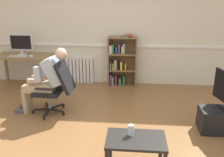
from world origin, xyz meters
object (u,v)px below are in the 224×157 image
at_px(imac_monitor, 21,43).
at_px(office_chair, 56,86).
at_px(person_seated, 46,79).
at_px(keyboard, 18,56).
at_px(computer_mouse, 31,56).
at_px(bookshelf, 121,62).
at_px(radiator, 78,71).
at_px(drinking_glass, 131,130).
at_px(coffee_table, 136,143).
at_px(computer_desk, 24,60).

height_order(imac_monitor, office_chair, imac_monitor).
bearing_deg(person_seated, keyboard, -135.76).
xyz_separation_m(computer_mouse, bookshelf, (1.97, 0.41, -0.21)).
xyz_separation_m(radiator, drinking_glass, (1.33, -3.03, 0.20)).
bearing_deg(coffee_table, bookshelf, 96.55).
relative_size(imac_monitor, office_chair, 0.53).
bearing_deg(drinking_glass, imac_monitor, 133.09).
xyz_separation_m(radiator, office_chair, (-0.02, -1.67, 0.22)).
height_order(computer_desk, bookshelf, bookshelf).
distance_m(imac_monitor, drinking_glass, 3.76).
xyz_separation_m(computer_desk, office_chair, (1.14, -1.28, -0.13)).
bearing_deg(keyboard, person_seated, -48.18).
distance_m(radiator, office_chair, 1.68).
xyz_separation_m(computer_desk, radiator, (1.16, 0.39, -0.35)).
xyz_separation_m(computer_mouse, drinking_glass, (2.25, -2.52, -0.27)).
bearing_deg(computer_mouse, radiator, 29.07).
xyz_separation_m(office_chair, person_seated, (-0.17, 0.01, 0.12)).
bearing_deg(office_chair, imac_monitor, -136.28).
bearing_deg(person_seated, radiator, 175.80).
xyz_separation_m(computer_desk, imac_monitor, (-0.05, 0.08, 0.37)).
distance_m(keyboard, person_seated, 1.52).
height_order(keyboard, computer_mouse, computer_mouse).
bearing_deg(bookshelf, person_seated, -128.47).
bearing_deg(computer_desk, imac_monitor, 122.20).
bearing_deg(keyboard, drinking_glass, -44.58).
xyz_separation_m(keyboard, computer_mouse, (0.29, 0.02, 0.01)).
distance_m(office_chair, drinking_glass, 1.92).
bearing_deg(imac_monitor, office_chair, -48.70).
relative_size(computer_desk, radiator, 1.72).
height_order(imac_monitor, radiator, imac_monitor).
xyz_separation_m(office_chair, coffee_table, (1.41, -1.44, -0.16)).
distance_m(computer_mouse, drinking_glass, 3.39).
xyz_separation_m(keyboard, person_seated, (1.01, -1.13, -0.12)).
height_order(computer_desk, office_chair, office_chair).
bearing_deg(office_chair, radiator, -178.24).
distance_m(computer_desk, imac_monitor, 0.38).
bearing_deg(keyboard, radiator, 23.74).
bearing_deg(imac_monitor, coffee_table, -46.98).
bearing_deg(radiator, imac_monitor, -165.51).
bearing_deg(coffee_table, radiator, 114.18).
xyz_separation_m(person_seated, drinking_glass, (1.52, -1.37, -0.15)).
relative_size(imac_monitor, bookshelf, 0.43).
height_order(computer_desk, coffee_table, computer_desk).
bearing_deg(drinking_glass, keyboard, 135.42).
bearing_deg(keyboard, computer_mouse, 3.98).
distance_m(imac_monitor, bookshelf, 2.31).
height_order(computer_mouse, radiator, computer_mouse).
relative_size(person_seated, coffee_table, 1.69).
xyz_separation_m(imac_monitor, bookshelf, (2.26, 0.21, -0.45)).
distance_m(keyboard, drinking_glass, 3.57).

